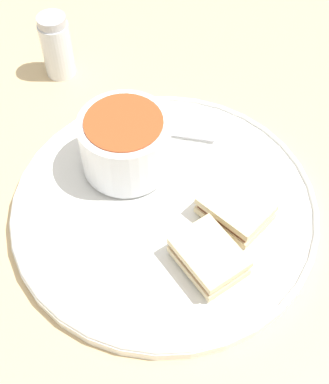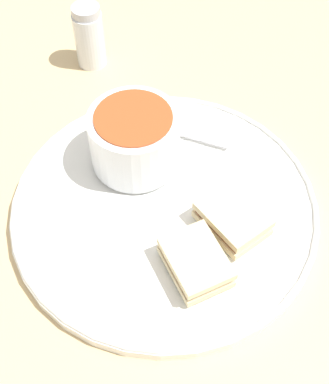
{
  "view_description": "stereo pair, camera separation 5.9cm",
  "coord_description": "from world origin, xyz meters",
  "px_view_note": "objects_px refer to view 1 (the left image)",
  "views": [
    {
      "loc": [
        0.28,
        0.21,
        0.52
      ],
      "look_at": [
        0.0,
        0.0,
        0.04
      ],
      "focal_mm": 50.0,
      "sensor_mm": 36.0,
      "label": 1
    },
    {
      "loc": [
        0.24,
        0.25,
        0.52
      ],
      "look_at": [
        0.0,
        0.0,
        0.04
      ],
      "focal_mm": 50.0,
      "sensor_mm": 36.0,
      "label": 2
    }
  ],
  "objects_px": {
    "soup_bowl": "(125,143)",
    "salt_shaker": "(57,46)",
    "spoon": "(143,128)",
    "sandwich_half_far": "(235,209)",
    "sandwich_half_near": "(209,256)"
  },
  "relations": [
    {
      "from": "soup_bowl",
      "to": "sandwich_half_far",
      "type": "bearing_deg",
      "value": 95.04
    },
    {
      "from": "spoon",
      "to": "salt_shaker",
      "type": "distance_m",
      "value": 0.18
    },
    {
      "from": "sandwich_half_far",
      "to": "salt_shaker",
      "type": "relative_size",
      "value": 0.86
    },
    {
      "from": "soup_bowl",
      "to": "salt_shaker",
      "type": "xyz_separation_m",
      "value": [
        -0.09,
        -0.19,
        -0.01
      ]
    },
    {
      "from": "sandwich_half_near",
      "to": "sandwich_half_far",
      "type": "height_order",
      "value": "same"
    },
    {
      "from": "soup_bowl",
      "to": "spoon",
      "type": "relative_size",
      "value": 0.93
    },
    {
      "from": "spoon",
      "to": "sandwich_half_far",
      "type": "xyz_separation_m",
      "value": [
        0.04,
        0.16,
        0.01
      ]
    },
    {
      "from": "sandwich_half_far",
      "to": "salt_shaker",
      "type": "xyz_separation_m",
      "value": [
        -0.07,
        -0.34,
        0.01
      ]
    },
    {
      "from": "spoon",
      "to": "sandwich_half_far",
      "type": "bearing_deg",
      "value": 140.38
    },
    {
      "from": "sandwich_half_far",
      "to": "salt_shaker",
      "type": "height_order",
      "value": "salt_shaker"
    },
    {
      "from": "spoon",
      "to": "sandwich_half_far",
      "type": "height_order",
      "value": "sandwich_half_far"
    },
    {
      "from": "soup_bowl",
      "to": "sandwich_half_far",
      "type": "xyz_separation_m",
      "value": [
        -0.01,
        0.14,
        -0.02
      ]
    },
    {
      "from": "spoon",
      "to": "sandwich_half_far",
      "type": "distance_m",
      "value": 0.17
    },
    {
      "from": "soup_bowl",
      "to": "salt_shaker",
      "type": "relative_size",
      "value": 1.14
    },
    {
      "from": "sandwich_half_near",
      "to": "sandwich_half_far",
      "type": "bearing_deg",
      "value": -171.73
    }
  ]
}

